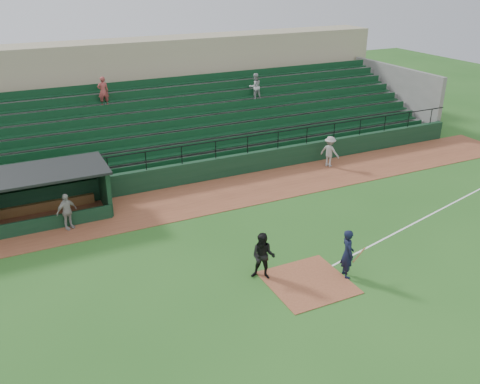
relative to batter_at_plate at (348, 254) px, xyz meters
name	(u,v)px	position (x,y,z in m)	size (l,w,h in m)	color
ground	(294,270)	(-1.57, 1.23, -1.00)	(90.00, 90.00, 0.00)	#25581C
warning_track	(215,195)	(-1.57, 9.23, -0.99)	(40.00, 4.00, 0.03)	brown
home_plate_dirt	(308,282)	(-1.57, 0.23, -0.99)	(3.00, 3.00, 0.03)	brown
foul_line	(424,218)	(6.43, 2.43, -1.00)	(18.00, 0.09, 0.01)	white
stadium_structure	(163,114)	(-1.58, 17.69, 1.30)	(38.00, 13.08, 6.40)	black
dugout	(10,194)	(-11.32, 10.79, 0.33)	(8.90, 3.20, 2.42)	black
batter_at_plate	(348,254)	(0.00, 0.00, 0.00)	(1.12, 0.83, 2.01)	black
umpire	(263,256)	(-2.98, 1.28, -0.04)	(0.94, 0.73, 1.92)	black
runner	(330,151)	(6.28, 10.17, -0.04)	(1.20, 0.69, 1.86)	gray
dugout_player_a	(67,211)	(-9.12, 8.72, -0.11)	(1.02, 0.42, 1.74)	#ABA5A0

